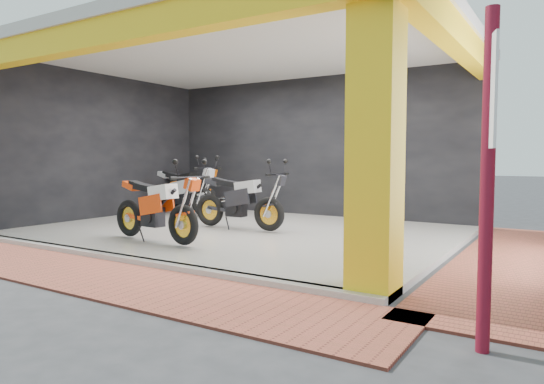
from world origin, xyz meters
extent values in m
plane|color=#2D2D30|center=(0.00, 0.00, 0.00)|extent=(80.00, 80.00, 0.00)
cube|color=silver|center=(0.00, 2.00, 0.05)|extent=(8.00, 6.00, 0.10)
cube|color=beige|center=(0.00, 2.00, 3.60)|extent=(8.40, 6.40, 0.20)
cube|color=black|center=(0.00, 5.10, 1.75)|extent=(8.20, 0.20, 3.50)
cube|color=black|center=(-4.10, 2.00, 1.75)|extent=(0.20, 6.20, 3.50)
cube|color=yellow|center=(3.75, -0.75, 1.75)|extent=(0.50, 0.50, 3.50)
cube|color=yellow|center=(0.00, -1.00, 3.30)|extent=(8.40, 0.30, 0.40)
cube|color=yellow|center=(4.00, 2.00, 3.30)|extent=(0.30, 6.40, 0.40)
cube|color=silver|center=(0.00, -1.02, 0.05)|extent=(8.00, 0.20, 0.10)
cube|color=brown|center=(0.00, -1.80, 0.01)|extent=(9.00, 1.40, 0.03)
cube|color=brown|center=(4.80, 2.00, 0.01)|extent=(1.40, 7.00, 0.03)
cylinder|color=maroon|center=(5.01, -1.75, 1.32)|extent=(0.11, 0.11, 2.64)
cube|color=white|center=(5.01, -1.75, 2.01)|extent=(0.15, 0.35, 0.84)
camera|label=1|loc=(5.57, -5.75, 1.51)|focal=32.00mm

